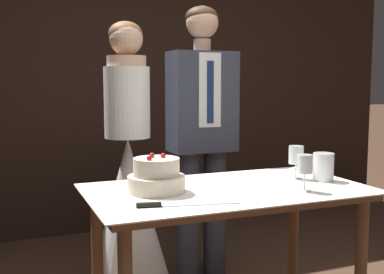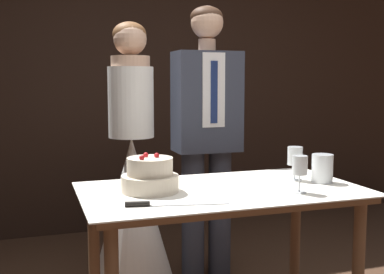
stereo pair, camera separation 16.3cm
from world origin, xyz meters
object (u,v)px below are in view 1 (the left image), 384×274
(wine_glass_near, at_px, (305,165))
(hurricane_candle, at_px, (323,168))
(cake_table, at_px, (227,210))
(cake_knife, at_px, (168,205))
(tiered_cake, at_px, (156,177))
(groom, at_px, (202,128))
(wine_glass_middle, at_px, (296,156))
(bride, at_px, (129,194))

(wine_glass_near, height_order, hurricane_candle, wine_glass_near)
(cake_table, distance_m, cake_knife, 0.44)
(tiered_cake, xyz_separation_m, wine_glass_near, (0.63, -0.23, 0.05))
(cake_knife, distance_m, groom, 1.27)
(cake_table, xyz_separation_m, cake_knife, (-0.37, -0.21, 0.12))
(hurricane_candle, bearing_deg, groom, 106.90)
(cake_table, height_order, tiered_cake, tiered_cake)
(tiered_cake, relative_size, wine_glass_middle, 1.53)
(cake_table, relative_size, hurricane_candle, 9.32)
(tiered_cake, xyz_separation_m, hurricane_candle, (0.86, -0.07, -0.00))
(wine_glass_middle, bearing_deg, wine_glass_near, -116.39)
(cake_table, bearing_deg, hurricane_candle, -2.94)
(wine_glass_middle, relative_size, hurricane_candle, 1.22)
(bride, bearing_deg, tiered_cake, -95.77)
(cake_knife, height_order, wine_glass_near, wine_glass_near)
(wine_glass_near, bearing_deg, bride, 117.10)
(hurricane_candle, relative_size, groom, 0.08)
(wine_glass_near, relative_size, hurricane_candle, 1.20)
(cake_table, bearing_deg, cake_knife, -150.07)
(cake_table, distance_m, tiered_cake, 0.38)
(hurricane_candle, distance_m, bride, 1.22)
(cake_knife, bearing_deg, cake_table, 41.36)
(cake_table, relative_size, groom, 0.73)
(wine_glass_middle, distance_m, bride, 1.11)
(tiered_cake, height_order, bride, bride)
(bride, distance_m, groom, 0.63)
(wine_glass_near, bearing_deg, tiered_cake, 159.65)
(cake_knife, bearing_deg, tiered_cake, 93.99)
(cake_knife, bearing_deg, groom, 72.01)
(cake_knife, bearing_deg, wine_glass_near, 13.42)
(wine_glass_near, xyz_separation_m, hurricane_candle, (0.23, 0.16, -0.05))
(bride, bearing_deg, cake_knife, -96.16)
(groom, bearing_deg, hurricane_candle, -73.10)
(tiered_cake, bearing_deg, wine_glass_near, -20.35)
(cake_table, bearing_deg, groom, 74.22)
(bride, bearing_deg, groom, -0.06)
(cake_knife, bearing_deg, bride, 95.27)
(tiered_cake, height_order, wine_glass_middle, tiered_cake)
(cake_table, distance_m, wine_glass_near, 0.42)
(hurricane_candle, height_order, groom, groom)
(wine_glass_middle, height_order, bride, bride)
(bride, relative_size, groom, 0.94)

